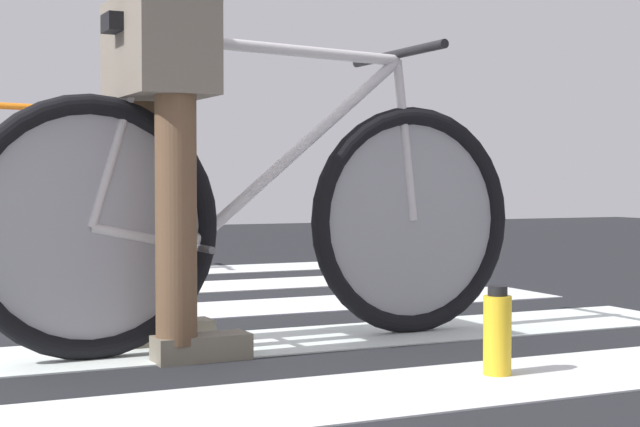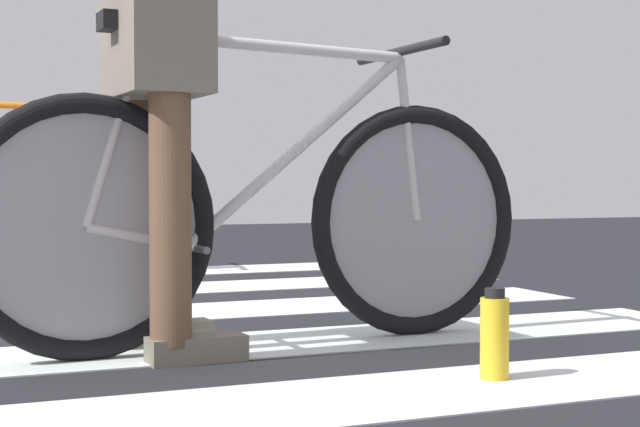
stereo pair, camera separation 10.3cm
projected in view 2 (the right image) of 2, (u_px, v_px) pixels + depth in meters
bicycle_1_of_2 at (263, 214)px, 2.77m from camera, size 1.74×0.52×0.93m
cyclist_1_of_2 at (157, 123)px, 2.63m from camera, size 0.33×0.42×0.99m
water_bottle at (494, 337)px, 2.32m from camera, size 0.07×0.07×0.22m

